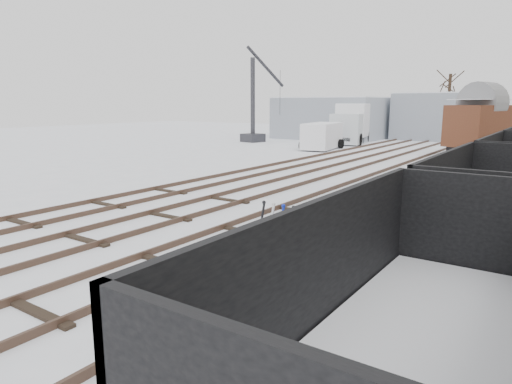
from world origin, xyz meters
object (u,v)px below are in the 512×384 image
(crane, at_px, (254,117))
(ground_frame, at_px, (280,263))
(worker, at_px, (316,245))
(lorry, at_px, (353,123))
(panel_van, at_px, (322,136))
(box_van_wagon, at_px, (480,124))
(freight_wagon_a, at_px, (415,352))

(crane, bearing_deg, ground_frame, -43.50)
(worker, distance_m, lorry, 33.50)
(panel_van, distance_m, crane, 8.90)
(ground_frame, height_order, box_van_wagon, box_van_wagon)
(box_van_wagon, xyz_separation_m, panel_van, (-10.89, -0.37, -1.13))
(freight_wagon_a, height_order, crane, crane)
(ground_frame, relative_size, panel_van, 0.31)
(box_van_wagon, bearing_deg, freight_wagon_a, -64.38)
(ground_frame, relative_size, worker, 0.96)
(worker, bearing_deg, panel_van, 8.92)
(lorry, distance_m, panel_van, 7.07)
(freight_wagon_a, height_order, panel_van, freight_wagon_a)
(ground_frame, xyz_separation_m, worker, (0.75, 0.10, 0.49))
(lorry, height_order, panel_van, lorry)
(ground_frame, height_order, lorry, lorry)
(freight_wagon_a, distance_m, panel_van, 30.92)
(worker, xyz_separation_m, panel_van, (-11.88, 24.12, 0.27))
(ground_frame, height_order, worker, worker)
(freight_wagon_a, xyz_separation_m, box_van_wagon, (-3.75, 27.60, 1.25))
(panel_van, bearing_deg, worker, -72.47)
(panel_van, height_order, crane, crane)
(freight_wagon_a, bearing_deg, crane, 127.40)
(lorry, bearing_deg, crane, -162.70)
(panel_van, bearing_deg, lorry, 84.87)
(panel_van, xyz_separation_m, crane, (-8.35, 2.85, 1.18))
(freight_wagon_a, bearing_deg, box_van_wagon, 97.75)
(ground_frame, height_order, freight_wagon_a, freight_wagon_a)
(worker, xyz_separation_m, box_van_wagon, (-0.99, 24.49, 1.40))
(ground_frame, bearing_deg, panel_van, 119.65)
(box_van_wagon, relative_size, lorry, 0.69)
(worker, xyz_separation_m, freight_wagon_a, (2.76, -3.11, 0.15))
(worker, bearing_deg, freight_wagon_a, -155.65)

